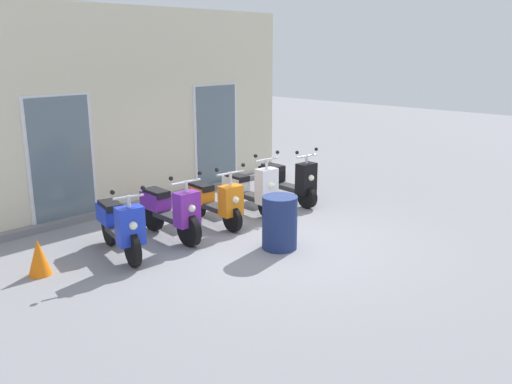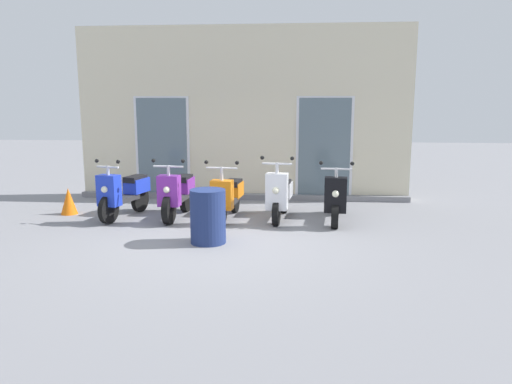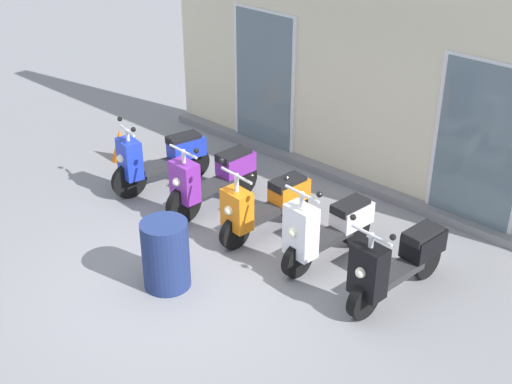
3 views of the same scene
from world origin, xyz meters
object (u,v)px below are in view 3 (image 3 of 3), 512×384
Objects in this scene: scooter_orange at (265,204)px; trash_bin at (166,254)px; scooter_black at (396,263)px; traffic_cone at (121,145)px; scooter_blue at (160,158)px; scooter_white at (326,228)px; scooter_purple at (212,179)px.

scooter_orange reaches higher than trash_bin.
scooter_black reaches higher than trash_bin.
scooter_black is 3.04× the size of traffic_cone.
traffic_cone is at bearing 178.36° from scooter_black.
scooter_white reaches higher than scooter_blue.
scooter_black is at bearing -1.64° from traffic_cone.
scooter_white is 2.88× the size of traffic_cone.
scooter_blue is 1.98m from scooter_orange.
scooter_white reaches higher than traffic_cone.
trash_bin is (-2.09, -1.59, -0.04)m from scooter_black.
trash_bin is at bearing -39.32° from scooter_blue.
scooter_white reaches higher than scooter_purple.
scooter_orange is at bearing 2.13° from scooter_blue.
scooter_white is 0.95× the size of scooter_black.
scooter_white reaches higher than trash_bin.
scooter_purple is 1.06× the size of scooter_orange.
scooter_black is at bearing 37.24° from trash_bin.
scooter_purple is at bearing 4.04° from scooter_blue.
scooter_blue is 1.03× the size of scooter_orange.
scooter_orange is 2.00m from scooter_black.
scooter_white is (0.97, 0.03, 0.02)m from scooter_orange.
scooter_purple is 2.21m from traffic_cone.
scooter_blue reaches higher than trash_bin.
scooter_white is at bearing 0.85° from scooter_purple.
scooter_white is 1.03m from scooter_black.
trash_bin is at bearing -122.86° from scooter_white.
scooter_purple is at bearing -179.85° from scooter_orange.
scooter_black reaches higher than scooter_blue.
traffic_cone is at bearing 178.77° from scooter_white.
scooter_white is 1.96m from trash_bin.
scooter_blue is 0.97× the size of scooter_purple.
scooter_white is at bearing 176.71° from scooter_black.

